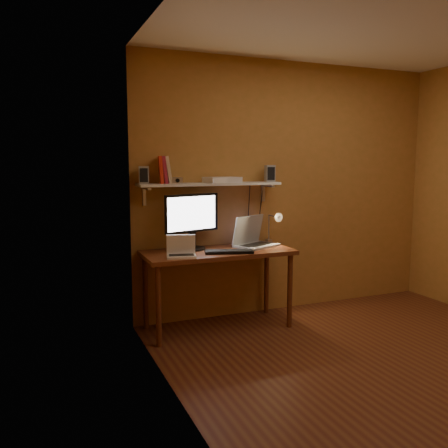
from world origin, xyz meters
name	(u,v)px	position (x,y,z in m)	size (l,w,h in m)	color
room	(399,199)	(0.00, 0.00, 1.30)	(3.44, 3.24, 2.64)	brown
desk	(218,259)	(-0.95, 1.28, 0.66)	(1.40, 0.60, 0.75)	brown
wall_shelf	(210,184)	(-0.95, 1.47, 1.36)	(1.40, 0.25, 0.21)	silver
monitor	(192,219)	(-1.16, 1.42, 1.05)	(0.57, 0.31, 0.53)	black
laptop	(253,238)	(-0.54, 1.38, 0.83)	(0.49, 0.44, 0.30)	gray
netbook	(181,251)	(-1.35, 1.13, 0.80)	(0.29, 0.24, 0.19)	silver
keyboard	(229,252)	(-0.90, 1.13, 0.76)	(0.44, 0.15, 0.02)	black
mouse	(251,249)	(-0.66, 1.15, 0.77)	(0.09, 0.06, 0.03)	silver
desk_lamp	(274,223)	(-0.29, 1.41, 0.96)	(0.09, 0.23, 0.38)	silver
speaker_left	(144,175)	(-1.59, 1.48, 1.46)	(0.09, 0.09, 0.16)	gray
speaker_right	(270,173)	(-0.31, 1.48, 1.46)	(0.09, 0.09, 0.17)	gray
books	(165,170)	(-1.39, 1.49, 1.50)	(0.16, 0.18, 0.25)	red
shelf_camera	(177,180)	(-1.30, 1.41, 1.40)	(0.10, 0.05, 0.06)	silver
router	(222,180)	(-0.84, 1.46, 1.40)	(0.33, 0.22, 0.05)	silver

